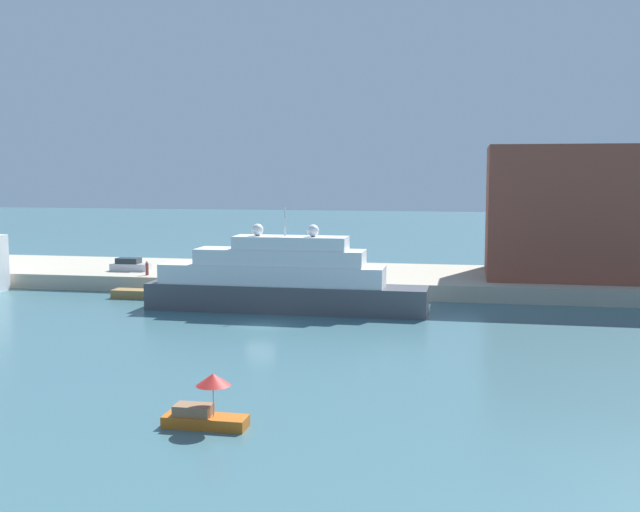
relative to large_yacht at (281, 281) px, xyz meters
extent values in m
plane|color=#3D6670|center=(0.04, -7.79, -2.94)|extent=(400.00, 400.00, 0.00)
cube|color=#ADA38E|center=(0.04, 17.53, -2.08)|extent=(110.00, 18.66, 1.72)
cube|color=#4C4C51|center=(0.41, 0.00, -1.64)|extent=(27.48, 4.25, 2.61)
cube|color=white|center=(-0.96, 0.00, 0.61)|extent=(21.98, 3.91, 1.89)
cube|color=white|center=(-0.14, 0.00, 2.33)|extent=(16.49, 3.57, 1.54)
cube|color=white|center=(0.96, 0.00, 3.74)|extent=(10.99, 3.23, 1.28)
cylinder|color=silver|center=(0.41, 0.00, 5.85)|extent=(0.16, 0.16, 2.93)
sphere|color=white|center=(3.16, 0.00, 4.96)|extent=(1.16, 1.16, 1.16)
sphere|color=white|center=(-2.34, 0.00, 4.96)|extent=(1.16, 1.16, 1.16)
cube|color=#C66019|center=(4.30, -34.27, -2.63)|extent=(4.51, 1.48, 0.62)
cube|color=#8C6647|center=(3.62, -34.27, -2.04)|extent=(1.98, 1.19, 0.57)
cylinder|color=#B2B2B2|center=(4.75, -34.27, -1.49)|extent=(0.06, 0.06, 1.67)
cone|color=red|center=(4.75, -34.27, -0.33)|extent=(1.85, 1.85, 0.65)
cube|color=olive|center=(-16.76, 4.58, -2.48)|extent=(5.85, 1.96, 0.91)
cube|color=brown|center=(30.73, 18.62, 6.11)|extent=(21.95, 14.54, 14.64)
cube|color=silver|center=(-21.88, 13.50, -0.79)|extent=(4.55, 1.85, 0.86)
cube|color=#262D33|center=(-22.11, 13.50, -0.02)|extent=(2.73, 1.66, 0.67)
cylinder|color=maroon|center=(-18.26, 10.04, -0.52)|extent=(0.36, 0.36, 1.38)
sphere|color=tan|center=(-18.26, 10.04, 0.29)|extent=(0.24, 0.24, 0.24)
cylinder|color=black|center=(7.71, 9.70, -0.84)|extent=(0.56, 0.56, 0.75)
camera|label=1|loc=(17.91, -72.34, 10.60)|focal=43.52mm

